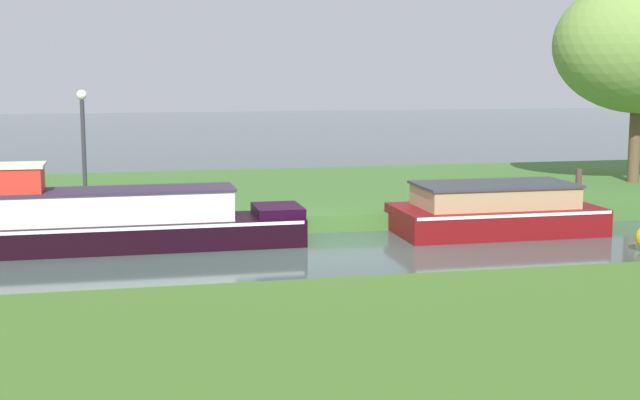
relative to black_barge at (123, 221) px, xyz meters
The scene contains 7 objects.
ground_plane 4.27m from the black_barge, 16.49° to the right, with size 120.00×120.00×0.00m, color #3C5048.
riverbank_far 7.09m from the black_barge, 55.06° to the left, with size 72.00×10.00×0.40m, color #3E6B2D.
riverbank_near 10.98m from the black_barge, 68.33° to the right, with size 72.00×10.00×0.40m, color #3E6824.
black_barge is the anchor object (origin of this frame).
maroon_narrowboat 8.45m from the black_barge, ahead, with size 4.69×2.31×1.16m.
lamp_post 3.23m from the black_barge, 107.64° to the left, with size 0.24×0.24×2.89m.
mooring_post_far 11.45m from the black_barge, ahead, with size 0.16×0.16×0.86m, color #50362E.
Camera 1 is at (-4.03, -17.89, 3.80)m, focal length 50.22 mm.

